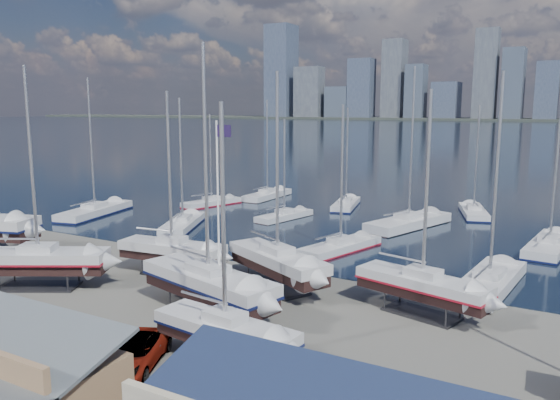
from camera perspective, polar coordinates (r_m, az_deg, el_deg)
The scene contains 23 objects.
ground at distance 37.19m, azimuth -8.51°, elevation -10.90°, with size 1400.00×1400.00×0.00m, color #605E59.
water at distance 338.34m, azimuth 25.75°, elevation 6.46°, with size 1400.00×600.00×0.40m, color #192B3B.
skyline at distance 592.46m, azimuth 26.93°, elevation 11.14°, with size 639.14×43.80×107.69m.
sailboat_cradle_1 at distance 43.42m, azimuth -23.89°, elevation -5.77°, with size 9.90×7.15×15.86m.
sailboat_cradle_2 at distance 43.66m, azimuth -11.21°, elevation -5.14°, with size 8.83×3.37×14.21m.
sailboat_cradle_3 at distance 34.91m, azimuth -7.50°, elevation -8.59°, with size 10.81×5.45×16.76m.
sailboat_cradle_4 at distance 39.56m, azimuth -0.28°, elevation -6.40°, with size 9.61×6.58×15.43m.
sailboat_cradle_5 at distance 28.20m, azimuth -5.74°, elevation -13.48°, with size 8.28×3.21×13.26m.
sailboat_cradle_6 at distance 35.79m, azimuth 14.66°, elevation -8.60°, with size 8.94×4.45×14.07m.
sailboat_moored_0 at distance 70.05m, azimuth -18.75°, elevation -1.30°, with size 5.54×11.95×17.24m.
sailboat_moored_1 at distance 73.53m, azimuth -7.17°, elevation -0.37°, with size 4.75×8.83×12.71m.
sailboat_moored_2 at distance 78.88m, azimuth -1.32°, elevation 0.40°, with size 2.74×9.74×14.70m.
sailboat_moored_3 at distance 60.52m, azimuth -10.10°, elevation -2.60°, with size 6.44×10.08×14.65m.
sailboat_moored_4 at distance 64.09m, azimuth 0.46°, elevation -1.75°, with size 3.89×8.40×12.24m.
sailboat_moored_5 at distance 72.09m, azimuth 6.91°, elevation -0.56°, with size 4.52×9.42×13.58m.
sailboat_moored_6 at distance 50.23m, azimuth 6.34°, elevation -5.04°, with size 4.99×9.63×13.86m.
sailboat_moored_7 at distance 61.36m, azimuth 13.29°, elevation -2.53°, with size 6.88×12.41×18.06m.
sailboat_moored_8 at distance 70.40m, azimuth 19.56°, elevation -1.30°, with size 5.24×9.68×13.93m.
sailboat_moored_9 at distance 42.78m, azimuth 21.02°, elevation -8.23°, with size 4.00×10.95×16.17m.
sailboat_moored_10 at distance 55.92m, azimuth 26.33°, elevation -4.48°, with size 4.09×10.75×15.68m.
car_b at distance 33.92m, azimuth -25.98°, elevation -12.57°, with size 1.52×4.36×1.44m, color gray.
car_c at distance 29.49m, azimuth -15.09°, elevation -15.19°, with size 2.52×5.47×1.52m, color gray.
flagpole at distance 33.49m, azimuth -6.37°, elevation -0.62°, with size 1.08×0.12×12.22m.
Camera 1 is at (21.54, -37.40, 12.97)m, focal length 35.00 mm.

